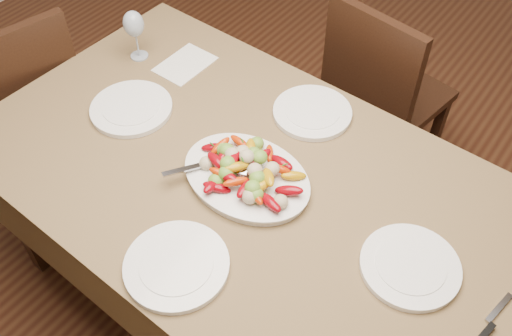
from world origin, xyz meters
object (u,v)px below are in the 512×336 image
at_px(chair_left, 22,108).
at_px(plate_far, 312,113).
at_px(plate_right, 410,266).
at_px(plate_near, 177,266).
at_px(chair_far, 389,94).
at_px(plate_left, 131,109).
at_px(serving_platter, 247,178).
at_px(dining_table, 256,251).
at_px(wine_glass, 135,34).

distance_m(chair_left, plate_far, 1.25).
height_order(plate_right, plate_near, same).
distance_m(chair_far, plate_left, 1.11).
bearing_deg(serving_platter, plate_near, -84.40).
height_order(chair_left, plate_left, chair_left).
xyz_separation_m(chair_left, plate_left, (0.64, 0.07, 0.29)).
height_order(chair_far, serving_platter, chair_far).
relative_size(dining_table, serving_platter, 4.56).
bearing_deg(wine_glass, serving_platter, -19.59).
distance_m(dining_table, plate_near, 0.54).
bearing_deg(plate_near, serving_platter, 95.60).
relative_size(plate_far, plate_near, 0.93).
bearing_deg(chair_left, serving_platter, 105.22).
relative_size(dining_table, plate_left, 6.62).
bearing_deg(dining_table, plate_far, 94.17).
xyz_separation_m(chair_left, plate_right, (1.68, 0.07, 0.29)).
xyz_separation_m(serving_platter, plate_far, (-0.00, 0.37, -0.00)).
bearing_deg(plate_right, serving_platter, -178.26).
distance_m(dining_table, chair_far, 0.93).
distance_m(dining_table, wine_glass, 0.90).
bearing_deg(plate_far, plate_left, -145.16).
bearing_deg(chair_far, plate_right, 127.09).
bearing_deg(chair_left, dining_table, 105.89).
height_order(dining_table, chair_far, chair_far).
xyz_separation_m(plate_left, plate_right, (1.04, -0.00, 0.00)).
bearing_deg(plate_far, chair_left, -159.84).
height_order(chair_left, serving_platter, chair_left).
relative_size(dining_table, chair_far, 1.94).
bearing_deg(serving_platter, plate_far, 90.17).
height_order(dining_table, plate_far, plate_far).
height_order(serving_platter, plate_near, serving_platter).
bearing_deg(plate_near, plate_far, 92.85).
distance_m(plate_right, plate_near, 0.62).
xyz_separation_m(serving_platter, plate_near, (0.03, -0.35, -0.00)).
height_order(chair_far, plate_far, chair_far).
height_order(serving_platter, plate_far, serving_platter).
xyz_separation_m(plate_left, wine_glass, (-0.19, 0.23, 0.09)).
relative_size(chair_far, serving_platter, 2.36).
xyz_separation_m(chair_far, plate_right, (0.49, -0.92, 0.29)).
height_order(serving_platter, plate_left, serving_platter).
xyz_separation_m(plate_far, wine_glass, (-0.69, -0.12, 0.09)).
distance_m(chair_far, wine_glass, 1.08).
bearing_deg(dining_table, chair_far, 88.86).
height_order(chair_left, plate_near, chair_left).
bearing_deg(plate_left, dining_table, -0.17).
bearing_deg(chair_left, plate_right, 104.95).
relative_size(chair_left, serving_platter, 2.36).
relative_size(dining_table, plate_right, 6.85).
relative_size(serving_platter, wine_glass, 1.97).
bearing_deg(wine_glass, chair_far, 43.13).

